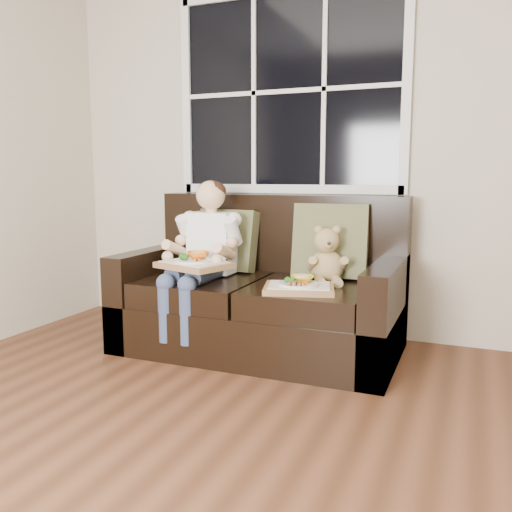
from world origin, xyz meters
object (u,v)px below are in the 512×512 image
at_px(child, 204,244).
at_px(teddy_bear, 326,259).
at_px(tray_left, 194,263).
at_px(tray_right, 299,286).
at_px(loveseat, 263,299).

distance_m(child, teddy_bear, 0.77).
relative_size(child, tray_left, 1.99).
bearing_deg(teddy_bear, child, 167.63).
relative_size(child, tray_right, 2.09).
bearing_deg(child, tray_left, -78.75).
bearing_deg(teddy_bear, tray_right, -124.72).
height_order(teddy_bear, tray_right, teddy_bear).
height_order(child, tray_right, child).
bearing_deg(tray_left, teddy_bear, 41.96).
bearing_deg(tray_right, loveseat, 121.81).
bearing_deg(tray_left, tray_right, 19.85).
bearing_deg(tray_right, child, 149.31).
height_order(teddy_bear, tray_left, teddy_bear).
xyz_separation_m(loveseat, child, (-0.35, -0.12, 0.35)).
relative_size(loveseat, teddy_bear, 4.76).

